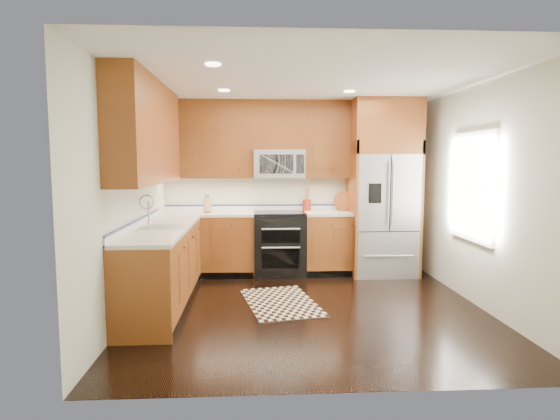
{
  "coord_description": "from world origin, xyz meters",
  "views": [
    {
      "loc": [
        -0.63,
        -5.25,
        1.71
      ],
      "look_at": [
        -0.3,
        0.6,
        1.09
      ],
      "focal_mm": 30.0,
      "sensor_mm": 36.0,
      "label": 1
    }
  ],
  "objects": [
    {
      "name": "base_cabinets",
      "position": [
        -1.23,
        0.9,
        0.45
      ],
      "size": [
        2.85,
        3.0,
        0.9
      ],
      "color": "brown",
      "rests_on": "ground"
    },
    {
      "name": "refrigerator",
      "position": [
        1.3,
        1.63,
        1.3
      ],
      "size": [
        0.98,
        0.75,
        2.6
      ],
      "color": "#B2B2B7",
      "rests_on": "ground"
    },
    {
      "name": "range",
      "position": [
        -0.25,
        1.67,
        0.47
      ],
      "size": [
        0.76,
        0.67,
        0.95
      ],
      "color": "black",
      "rests_on": "ground"
    },
    {
      "name": "countertop",
      "position": [
        -1.09,
        1.01,
        0.92
      ],
      "size": [
        2.86,
        3.01,
        0.04
      ],
      "color": "white",
      "rests_on": "base_cabinets"
    },
    {
      "name": "sink_faucet",
      "position": [
        -1.73,
        0.23,
        0.99
      ],
      "size": [
        0.54,
        0.44,
        0.37
      ],
      "color": "#B2B2B7",
      "rests_on": "countertop"
    },
    {
      "name": "window",
      "position": [
        1.98,
        0.2,
        1.4
      ],
      "size": [
        0.04,
        1.1,
        1.3
      ],
      "color": "white",
      "rests_on": "ground"
    },
    {
      "name": "wall_back",
      "position": [
        0.0,
        2.0,
        1.3
      ],
      "size": [
        4.0,
        0.02,
        2.6
      ],
      "primitive_type": "cube",
      "color": "silver",
      "rests_on": "ground"
    },
    {
      "name": "wall_left",
      "position": [
        -2.0,
        0.0,
        1.3
      ],
      "size": [
        0.02,
        4.0,
        2.6
      ],
      "primitive_type": "cube",
      "color": "silver",
      "rests_on": "ground"
    },
    {
      "name": "knife_block",
      "position": [
        -1.33,
        1.72,
        1.05
      ],
      "size": [
        0.13,
        0.15,
        0.26
      ],
      "color": "tan",
      "rests_on": "countertop"
    },
    {
      "name": "utensil_crock",
      "position": [
        0.19,
        1.93,
        1.06
      ],
      "size": [
        0.14,
        0.14,
        0.36
      ],
      "color": "maroon",
      "rests_on": "countertop"
    },
    {
      "name": "upper_cabinets",
      "position": [
        -1.15,
        1.09,
        2.02
      ],
      "size": [
        2.85,
        3.0,
        1.15
      ],
      "color": "brown",
      "rests_on": "ground"
    },
    {
      "name": "ground",
      "position": [
        0.0,
        0.0,
        0.0
      ],
      "size": [
        4.0,
        4.0,
        0.0
      ],
      "primitive_type": "plane",
      "color": "black",
      "rests_on": "ground"
    },
    {
      "name": "wall_right",
      "position": [
        2.0,
        0.0,
        1.3
      ],
      "size": [
        0.02,
        4.0,
        2.6
      ],
      "primitive_type": "cube",
      "color": "silver",
      "rests_on": "ground"
    },
    {
      "name": "rug",
      "position": [
        -0.32,
        0.25,
        0.01
      ],
      "size": [
        1.02,
        1.44,
        0.01
      ],
      "primitive_type": "cube",
      "rotation": [
        0.0,
        0.0,
        0.19
      ],
      "color": "black",
      "rests_on": "ground"
    },
    {
      "name": "microwave",
      "position": [
        -0.25,
        1.8,
        1.66
      ],
      "size": [
        0.76,
        0.4,
        0.42
      ],
      "color": "#B2B2B7",
      "rests_on": "ground"
    },
    {
      "name": "cutting_board",
      "position": [
        0.75,
        1.85,
        0.95
      ],
      "size": [
        0.39,
        0.39,
        0.02
      ],
      "primitive_type": "cylinder",
      "rotation": [
        0.0,
        0.0,
        -0.3
      ],
      "color": "brown",
      "rests_on": "countertop"
    }
  ]
}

